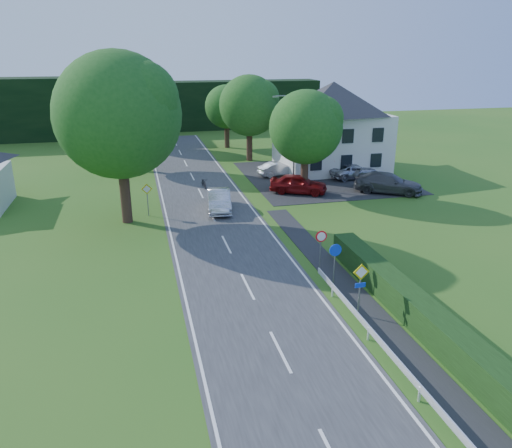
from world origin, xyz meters
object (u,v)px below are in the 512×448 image
object	(u,v)px
streetlight	(293,137)
parked_car_red	(298,184)
motorcycle	(204,183)
moving_car	(219,200)
parked_car_grey	(388,183)
parked_car_silver_a	(279,169)
parked_car_silver_b	(354,171)
parasol	(333,166)

from	to	relation	value
streetlight	parked_car_red	world-z (taller)	streetlight
motorcycle	parked_car_red	world-z (taller)	parked_car_red
motorcycle	parked_car_red	xyz separation A→B (m)	(7.49, -3.68, 0.37)
moving_car	parked_car_red	size ratio (longest dim) A/B	0.99
streetlight	motorcycle	world-z (taller)	streetlight
streetlight	parked_car_grey	bearing A→B (deg)	-25.28
streetlight	motorcycle	xyz separation A→B (m)	(-7.52, 1.78, -3.99)
streetlight	moving_car	bearing A→B (deg)	-145.74
streetlight	moving_car	distance (m)	9.57
parked_car_silver_a	parked_car_grey	world-z (taller)	parked_car_grey
parked_car_silver_b	streetlight	bearing A→B (deg)	95.06
parked_car_silver_b	parasol	size ratio (longest dim) A/B	2.10
moving_car	parked_car_grey	size ratio (longest dim) A/B	0.83
parked_car_silver_a	parked_car_grey	xyz separation A→B (m)	(7.35, -7.87, 0.17)
parked_car_grey	parasol	bearing A→B (deg)	52.85
motorcycle	parked_car_silver_a	xyz separation A→B (m)	(7.57, 2.59, 0.22)
parked_car_red	parked_car_grey	xyz separation A→B (m)	(7.43, -1.60, 0.01)
parked_car_red	parked_car_silver_a	world-z (taller)	parked_car_red
parked_car_red	streetlight	bearing A→B (deg)	26.36
moving_car	parasol	size ratio (longest dim) A/B	2.08
parked_car_silver_b	parasol	bearing A→B (deg)	52.13
streetlight	parked_car_grey	distance (m)	8.95
motorcycle	parked_car_grey	distance (m)	15.84
streetlight	parasol	distance (m)	6.62
parked_car_red	parasol	world-z (taller)	parasol
parked_car_grey	parasol	size ratio (longest dim) A/B	2.50
streetlight	parked_car_silver_b	distance (m)	7.92
motorcycle	parked_car_silver_a	world-z (taller)	parked_car_silver_a
parked_car_silver_a	moving_car	bearing A→B (deg)	131.14
parked_car_grey	parked_car_red	bearing A→B (deg)	109.31
parked_car_silver_b	parasol	world-z (taller)	parasol
parked_car_silver_a	parked_car_silver_b	world-z (taller)	parked_car_silver_b
motorcycle	parked_car_silver_b	world-z (taller)	parked_car_silver_b
moving_car	parked_car_grey	bearing A→B (deg)	12.92
streetlight	motorcycle	bearing A→B (deg)	166.68
parked_car_red	parked_car_silver_a	xyz separation A→B (m)	(0.08, 6.27, -0.15)
parked_car_silver_a	parked_car_grey	bearing A→B (deg)	-147.54
moving_car	parasol	distance (m)	14.52
parked_car_red	parked_car_silver_a	size ratio (longest dim) A/B	1.19
moving_car	parked_car_silver_b	world-z (taller)	moving_car
moving_car	parked_car_silver_a	size ratio (longest dim) A/B	1.18
parked_car_grey	moving_car	bearing A→B (deg)	127.20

